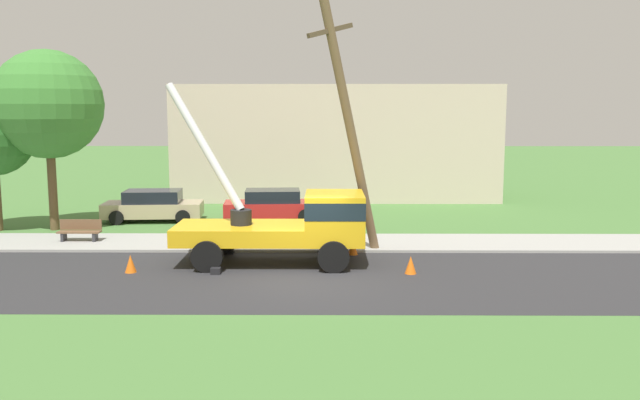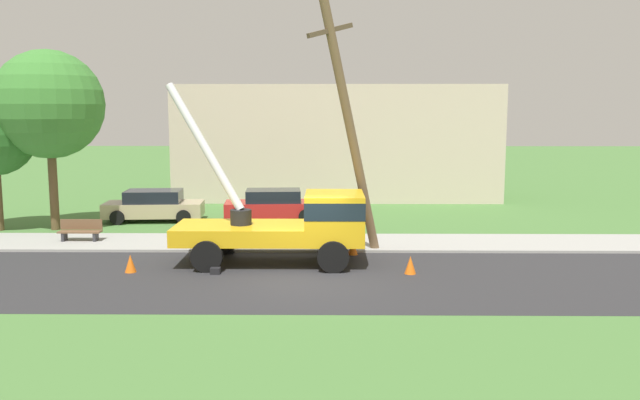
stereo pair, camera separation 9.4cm
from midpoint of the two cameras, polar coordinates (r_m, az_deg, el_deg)
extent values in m
plane|color=#477538|center=(31.74, -0.75, -1.31)|extent=(120.00, 120.00, 0.00)
cube|color=#2B2B2D|center=(19.99, -1.44, -6.81)|extent=(80.00, 7.13, 0.01)
cube|color=#9E9E99|center=(24.99, -1.06, -3.72)|extent=(80.00, 3.15, 0.10)
cube|color=gold|center=(21.86, -7.02, -2.85)|extent=(4.31, 2.42, 0.55)
cube|color=gold|center=(21.58, 1.15, -1.52)|extent=(1.91, 2.41, 1.60)
cube|color=#19232D|center=(21.52, 1.15, -0.60)|extent=(1.93, 2.43, 0.56)
cylinder|color=black|center=(21.77, -6.99, -1.50)|extent=(0.70, 0.70, 0.50)
cylinder|color=silver|center=(22.36, -10.12, 4.62)|extent=(2.88, 1.67, 4.26)
cube|color=black|center=(20.75, -9.16, -6.09)|extent=(0.30, 0.30, 0.20)
cube|color=black|center=(23.54, -7.96, -4.40)|extent=(0.30, 0.30, 0.20)
cylinder|color=black|center=(20.60, 1.05, -4.95)|extent=(1.00, 0.30, 1.00)
cylinder|color=black|center=(22.95, 1.01, -3.62)|extent=(1.00, 0.30, 1.00)
cylinder|color=black|center=(20.95, -9.91, -4.85)|extent=(1.00, 0.30, 1.00)
cylinder|color=black|center=(23.26, -8.83, -3.55)|extent=(1.00, 0.30, 1.00)
cylinder|color=brown|center=(22.73, 2.56, 6.05)|extent=(2.33, 1.76, 8.78)
cube|color=brown|center=(22.35, 0.76, 14.51)|extent=(1.55, 1.15, 0.62)
cone|color=orange|center=(20.67, 7.75, -5.61)|extent=(0.36, 0.36, 0.56)
cone|color=orange|center=(21.49, -16.25, -5.33)|extent=(0.36, 0.36, 0.56)
cone|color=orange|center=(23.15, 2.75, -4.08)|extent=(0.36, 0.36, 0.56)
cube|color=tan|center=(30.89, -14.35, -0.79)|extent=(4.52, 2.12, 0.65)
cube|color=black|center=(30.81, -14.39, 0.32)|extent=(2.58, 1.83, 0.55)
cylinder|color=black|center=(29.81, -11.91, -1.46)|extent=(0.64, 0.22, 0.64)
cylinder|color=black|center=(31.58, -11.45, -0.93)|extent=(0.64, 0.22, 0.64)
cylinder|color=black|center=(30.36, -17.34, -1.49)|extent=(0.64, 0.22, 0.64)
cylinder|color=black|center=(32.09, -16.60, -0.97)|extent=(0.64, 0.22, 0.64)
cube|color=#B21E1E|center=(30.22, -4.21, -0.75)|extent=(4.52, 2.12, 0.65)
cube|color=black|center=(30.13, -4.22, 0.38)|extent=(2.58, 1.83, 0.55)
cylinder|color=black|center=(29.39, -1.39, -1.43)|extent=(0.64, 0.22, 0.64)
cylinder|color=black|center=(31.16, -1.53, -0.89)|extent=(0.64, 0.22, 0.64)
cylinder|color=black|center=(29.41, -7.05, -1.48)|extent=(0.64, 0.22, 0.64)
cylinder|color=black|center=(31.19, -6.87, -0.94)|extent=(0.64, 0.22, 0.64)
cube|color=brown|center=(26.61, -20.27, -2.62)|extent=(1.60, 0.44, 0.06)
cube|color=brown|center=(26.75, -20.15, -2.02)|extent=(1.60, 0.06, 0.40)
cube|color=#333338|center=(26.87, -21.45, -3.07)|extent=(0.10, 0.40, 0.45)
cube|color=#333338|center=(26.45, -19.03, -3.12)|extent=(0.10, 0.40, 0.45)
cylinder|color=brown|center=(29.78, -22.35, 2.26)|extent=(0.36, 0.36, 4.93)
sphere|color=#3D7F33|center=(29.67, -22.64, 7.68)|extent=(4.51, 4.51, 4.51)
cube|color=beige|center=(38.16, 1.27, 5.07)|extent=(18.00, 6.00, 6.40)
camera|label=1|loc=(0.05, -90.12, -0.02)|focal=36.86mm
camera|label=2|loc=(0.05, 89.88, 0.02)|focal=36.86mm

